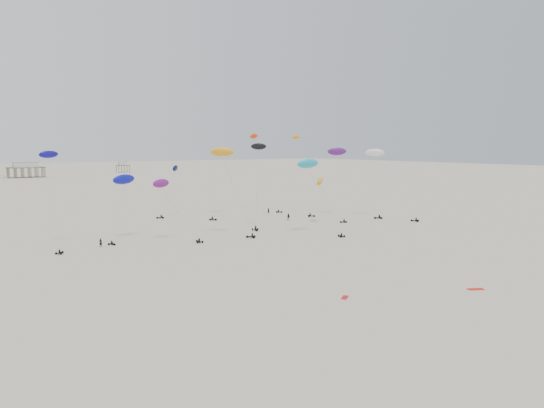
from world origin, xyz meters
TOP-DOWN VIEW (x-y plane):
  - ground_plane at (0.00, 200.00)m, footprint 900.00×900.00m
  - pavilion_main at (-10.00, 350.00)m, footprint 21.00×13.00m
  - pavilion_small at (60.00, 380.00)m, footprint 9.00×7.00m
  - rig_0 at (21.16, 126.02)m, footprint 6.81×10.35m
  - rig_1 at (-20.79, 94.02)m, footprint 8.25×8.44m
  - rig_3 at (2.99, 98.79)m, footprint 6.58×7.68m
  - rig_4 at (5.74, 124.00)m, footprint 10.25×11.43m
  - rig_5 at (-42.14, 99.75)m, footprint 4.06×11.34m
  - rig_6 at (-28.14, 101.22)m, footprint 8.00×8.10m
  - rig_8 at (21.24, 97.00)m, footprint 9.13×5.98m
  - rig_9 at (35.19, 105.18)m, footprint 8.65×15.52m
  - rig_10 at (28.92, 115.95)m, footprint 8.35×16.97m
  - rig_11 at (-5.70, 129.97)m, footprint 8.66×5.88m
  - rig_12 at (40.69, 96.35)m, footprint 6.54×16.31m
  - rig_13 at (8.35, 85.22)m, footprint 7.11×9.29m
  - rig_14 at (-7.98, 93.38)m, footprint 7.54×9.83m
  - spectator_0 at (-34.46, 95.80)m, footprint 0.86×0.85m
  - spectator_1 at (17.17, 106.25)m, footprint 1.16×1.09m
  - spectator_3 at (19.95, 120.33)m, footprint 0.84×0.69m
  - grounded_kite_a at (-0.24, 37.01)m, footprint 2.37×1.77m
  - grounded_kite_b at (-17.76, 43.78)m, footprint 1.85×1.65m

SIDE VIEW (x-z plane):
  - ground_plane at x=0.00m, z-range 0.00..0.00m
  - spectator_0 at x=-34.46m, z-range -0.99..0.99m
  - spectator_1 at x=17.17m, z-range -1.04..1.04m
  - spectator_3 at x=19.95m, z-range -0.99..0.99m
  - grounded_kite_a at x=-0.24m, z-range -0.04..0.04m
  - grounded_kite_b at x=-17.76m, z-range -0.04..0.04m
  - pavilion_small at x=60.00m, z-range -0.51..7.49m
  - pavilion_main at x=-10.00m, z-range -0.68..9.12m
  - rig_8 at x=21.24m, z-range 3.06..15.18m
  - rig_1 at x=-20.79m, z-range 2.35..15.94m
  - rig_11 at x=-5.70m, z-range 2.34..16.72m
  - rig_6 at x=-28.14m, z-range 4.23..18.44m
  - rig_3 at x=2.99m, z-range 1.46..21.68m
  - rig_10 at x=28.92m, z-range -1.31..24.89m
  - rig_5 at x=-42.14m, z-range 3.89..23.17m
  - rig_13 at x=8.35m, z-range 5.38..22.76m
  - rig_12 at x=40.69m, z-range 4.41..24.80m
  - rig_9 at x=35.19m, z-range 4.35..25.09m
  - rig_14 at x=-7.98m, z-range 5.34..24.73m
  - rig_4 at x=5.74m, z-range 5.22..25.27m
  - rig_0 at x=21.16m, z-range 4.00..27.41m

